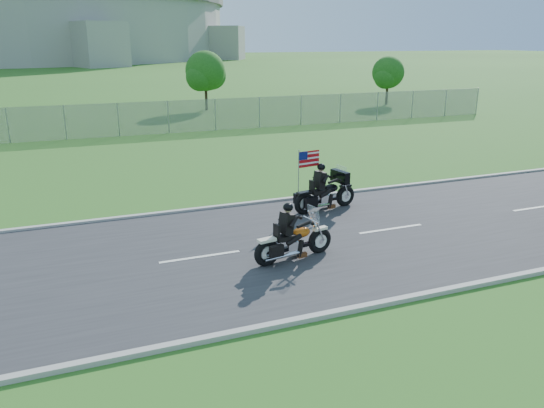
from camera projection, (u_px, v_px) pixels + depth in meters
name	position (u px, v px, depth m)	size (l,w,h in m)	color
ground	(270.00, 248.00, 14.91)	(420.00, 420.00, 0.00)	#2A541A
road	(270.00, 247.00, 14.91)	(120.00, 8.00, 0.04)	#28282B
curb_north	(228.00, 206.00, 18.50)	(120.00, 0.18, 0.12)	#9E9B93
curb_south	(338.00, 313.00, 11.30)	(120.00, 0.18, 0.12)	#9E9B93
fence	(65.00, 122.00, 30.66)	(60.00, 0.03, 2.00)	gray
tree_fence_near	(206.00, 73.00, 42.83)	(3.52, 3.28, 4.75)	#382316
tree_fence_far	(388.00, 74.00, 46.70)	(3.08, 2.87, 4.20)	#382316
motorcycle_lead	(293.00, 242.00, 13.96)	(2.41, 0.86, 1.63)	black
motorcycle_follow	(325.00, 194.00, 18.01)	(2.49, 0.98, 2.09)	black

